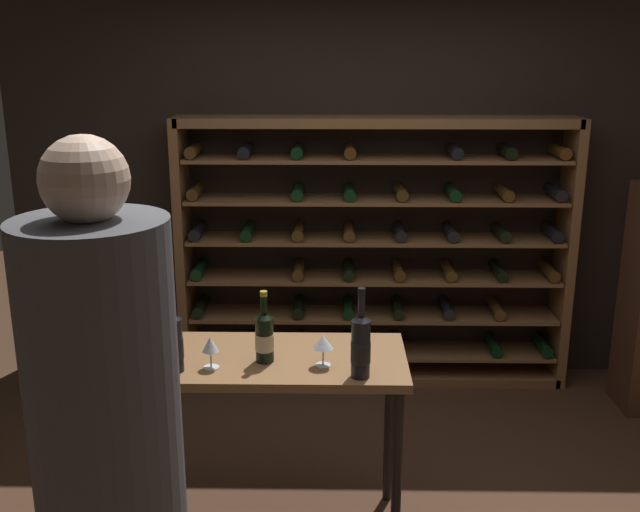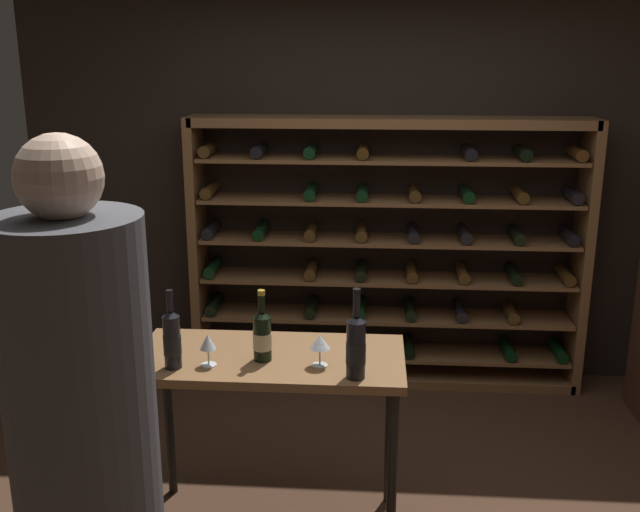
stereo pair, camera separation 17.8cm
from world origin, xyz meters
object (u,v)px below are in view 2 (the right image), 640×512
Objects in this scene: wine_bottle_red_label at (356,346)px; wine_glass_stemmed_right at (320,343)px; wine_glass_stemmed_left at (208,343)px; tasting_table at (270,377)px; person_bystander_red_print at (86,449)px; wine_bottle_black_capsule at (172,339)px; wine_bottle_green_slim at (262,335)px; wine_rack at (388,255)px.

wine_bottle_red_label reaches higher than wine_glass_stemmed_right.
wine_bottle_red_label is 2.72× the size of wine_glass_stemmed_left.
tasting_table is 1.32m from person_bystander_red_print.
wine_bottle_black_capsule reaches higher than wine_glass_stemmed_right.
wine_bottle_black_capsule is at bearing -164.01° from wine_bottle_green_slim.
person_bystander_red_print is (-0.90, -2.88, 0.22)m from wine_rack.
wine_bottle_green_slim is 2.25× the size of wine_glass_stemmed_left.
wine_bottle_green_slim is (-0.02, -0.05, 0.22)m from tasting_table.
tasting_table is at bearing -100.83° from person_bystander_red_print.
wine_bottle_red_label is (0.74, 1.02, -0.09)m from person_bystander_red_print.
wine_bottle_green_slim is at bearing -100.39° from person_bystander_red_print.
wine_glass_stemmed_left is at bearing -152.84° from tasting_table.
wine_bottle_green_slim is 0.26m from wine_glass_stemmed_right.
tasting_table is 0.60× the size of person_bystander_red_print.
wine_bottle_red_label is (0.78, -0.04, 0.01)m from wine_bottle_black_capsule.
wine_rack is at bearing 62.44° from wine_bottle_black_capsule.
wine_rack is 7.98× the size of wine_bottle_green_slim.
wine_glass_stemmed_left is at bearing -90.13° from person_bystander_red_print.
tasting_table is 8.38× the size of wine_glass_stemmed_left.
wine_glass_stemmed_right is (0.23, -0.10, 0.21)m from tasting_table.
wine_rack reaches higher than wine_bottle_red_label.
wine_bottle_red_label reaches higher than wine_glass_stemmed_left.
wine_rack reaches higher than wine_glass_stemmed_right.
person_bystander_red_print is 5.72× the size of wine_bottle_black_capsule.
wine_glass_stemmed_left is 1.02× the size of wine_glass_stemmed_right.
wine_bottle_green_slim reaches higher than wine_glass_stemmed_left.
wine_bottle_black_capsule is (-0.95, -1.82, 0.12)m from wine_rack.
person_bystander_red_print is 1.07m from wine_bottle_black_capsule.
wine_rack is 17.99× the size of wine_glass_stemmed_left.
wine_glass_stemmed_left reaches higher than tasting_table.
wine_bottle_green_slim is at bearing 18.58° from wine_glass_stemmed_left.
person_bystander_red_print is at bearing -107.39° from wine_rack.
wine_bottle_black_capsule is 0.63m from wine_glass_stemmed_right.
wine_glass_stemmed_right is at bearing -112.12° from person_bystander_red_print.
wine_glass_stemmed_right is (0.26, -0.04, -0.01)m from wine_bottle_green_slim.
person_bystander_red_print is 1.22m from wine_bottle_green_slim.
person_bystander_red_print reaches higher than wine_bottle_green_slim.
tasting_table is at bearing -108.42° from wine_rack.
wine_bottle_green_slim is (0.33, 1.17, -0.12)m from person_bystander_red_print.
wine_bottle_green_slim is 0.44m from wine_bottle_red_label.
wine_rack reaches higher than wine_bottle_black_capsule.
wine_bottle_black_capsule is 0.78m from wine_bottle_red_label.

